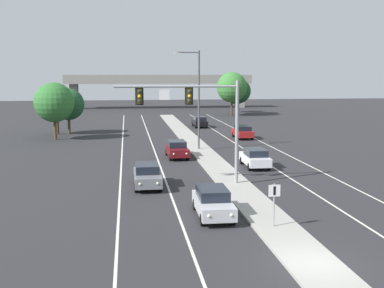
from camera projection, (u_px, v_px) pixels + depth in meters
ground_plane at (313, 266)px, 19.67m from camera, size 260.00×260.00×0.00m
median_island at (225, 174)px, 37.31m from camera, size 2.40×110.00×0.15m
lane_stripe_oncoming_center at (158, 161)px, 43.56m from camera, size 0.14×100.00×0.01m
lane_stripe_receding_center at (259, 158)px, 44.81m from camera, size 0.14×100.00×0.01m
edge_stripe_left at (121, 162)px, 43.12m from camera, size 0.14×100.00×0.01m
edge_stripe_right at (293, 157)px, 45.25m from camera, size 0.14×100.00×0.01m
overhead_signal_mast at (198, 109)px, 32.96m from camera, size 8.55×0.44×7.20m
median_sign_post at (274, 199)px, 24.10m from camera, size 0.60×0.10×2.20m
street_lamp_median at (197, 94)px, 48.82m from camera, size 2.58×0.28×10.00m
car_oncoming_silver at (213, 202)px, 26.36m from camera, size 1.87×4.49×1.58m
car_oncoming_grey at (147, 175)px, 33.38m from camera, size 1.83×4.48×1.58m
car_oncoming_darkred at (177, 149)px, 45.12m from camera, size 1.92×4.51×1.58m
car_receding_white at (255, 158)px, 40.44m from camera, size 1.91×4.51×1.58m
car_receding_red at (243, 132)px, 58.61m from camera, size 1.84×4.48×1.58m
car_receding_black at (200, 122)px, 71.09m from camera, size 1.86×4.49×1.58m
overpass_bridge at (159, 83)px, 110.65m from camera, size 42.40×6.40×7.65m
tree_far_left_a at (57, 102)px, 62.26m from camera, size 4.43×4.43×6.41m
tree_far_right_c at (232, 87)px, 89.76m from camera, size 5.67×5.67×8.20m
tree_far_right_a at (239, 91)px, 93.28m from camera, size 4.78×4.78×6.92m
tree_far_left_c at (54, 102)px, 56.85m from camera, size 4.73×4.73×6.84m
tree_far_left_b at (68, 104)px, 62.38m from camera, size 4.13×4.13×5.98m
tree_far_right_b at (236, 96)px, 98.85m from camera, size 3.56×3.56×5.15m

